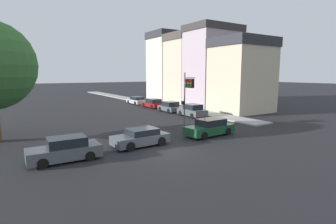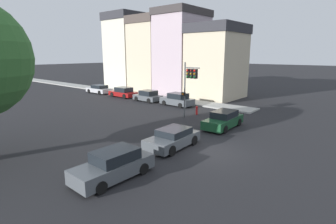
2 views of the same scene
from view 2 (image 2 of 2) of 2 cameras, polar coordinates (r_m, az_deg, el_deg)
name	(u,v)px [view 2 (image 2 of 2)]	position (r m, az deg, el deg)	size (l,w,h in m)	color
ground_plane	(210,152)	(17.52, 9.20, -8.55)	(300.00, 300.00, 0.00)	black
sidewalk_strip	(95,88)	(49.69, -15.68, 4.97)	(2.86, 60.00, 0.16)	#9E9E99
rowhouse_backdrop	(166,54)	(43.74, -0.49, 12.45)	(8.24, 24.66, 13.29)	beige
traffic_signal	(189,79)	(25.24, 4.70, 7.20)	(0.56, 1.82, 5.47)	#515456
crossing_car_0	(223,120)	(23.07, 11.96, -1.68)	(4.63, 2.07, 1.46)	#194728
crossing_car_1	(114,165)	(13.93, -11.74, -11.28)	(4.33, 1.93, 1.48)	#4C5156
crossing_car_2	(173,138)	(17.95, 1.05, -5.71)	(4.24, 2.14, 1.30)	#4C5156
parked_car_0	(177,100)	(32.22, 2.02, 2.67)	(2.10, 4.27, 1.56)	#4C5156
parked_car_1	(148,96)	(35.34, -4.42, 3.46)	(2.14, 3.92, 1.47)	#4C5156
parked_car_2	(123,92)	(39.25, -9.72, 4.23)	(2.06, 4.42, 1.46)	maroon
parked_car_3	(99,89)	(43.94, -14.77, 4.82)	(2.09, 4.52, 1.34)	#B7B7BC
fire_hydrant	(197,110)	(27.60, 6.27, 0.42)	(0.22, 0.22, 0.92)	red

